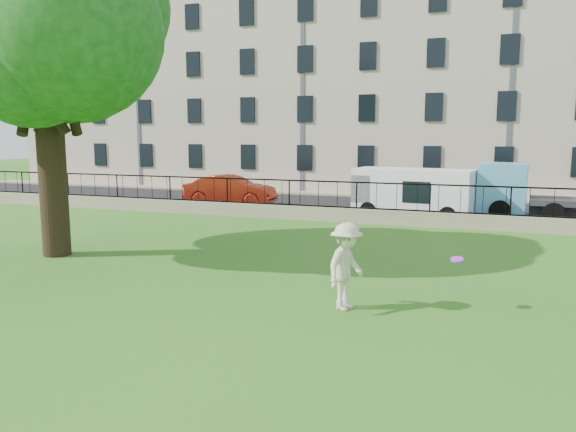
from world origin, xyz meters
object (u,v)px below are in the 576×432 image
at_px(tree, 41,20).
at_px(man, 346,266).
at_px(blue_truck, 549,193).
at_px(frisbee, 457,259).
at_px(white_van, 413,193).
at_px(red_sedan, 230,190).

relative_size(tree, man, 5.59).
xyz_separation_m(tree, blue_truck, (14.96, 12.71, -5.81)).
bearing_deg(frisbee, man, -160.75).
distance_m(tree, blue_truck, 20.47).
height_order(man, white_van, white_van).
xyz_separation_m(frisbee, white_van, (-2.70, 13.17, -0.02)).
distance_m(frisbee, blue_truck, 14.46).
distance_m(tree, red_sedan, 14.16).
distance_m(red_sedan, white_van, 9.56).
height_order(man, red_sedan, man).
height_order(frisbee, blue_truck, blue_truck).
distance_m(frisbee, red_sedan, 18.70).
xyz_separation_m(man, red_sedan, (-10.00, 14.94, -0.16)).
bearing_deg(tree, frisbee, -6.90).
bearing_deg(tree, blue_truck, 40.35).
relative_size(man, white_van, 0.37).
distance_m(man, white_van, 13.95).
bearing_deg(frisbee, white_van, 101.59).
bearing_deg(frisbee, blue_truck, 78.39).
bearing_deg(white_van, man, -80.78).
height_order(man, frisbee, man).
relative_size(man, frisbee, 6.94).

